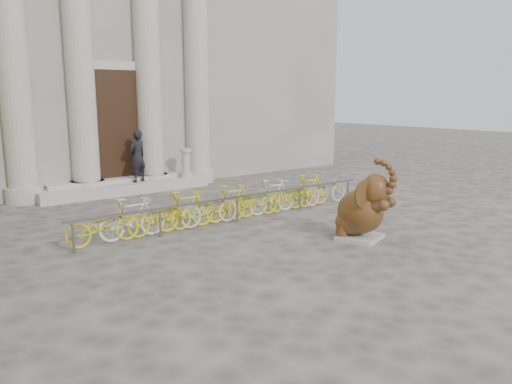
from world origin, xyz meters
TOP-DOWN VIEW (x-y plane):
  - ground at (0.00, 0.00)m, footprint 80.00×80.00m
  - classical_building at (0.00, 14.93)m, footprint 22.00×10.70m
  - entrance_steps at (0.00, 9.40)m, footprint 6.00×1.20m
  - elephant_statue at (2.06, 0.55)m, footprint 1.29×1.54m
  - bike_rack at (0.66, 3.87)m, footprint 9.03×0.53m
  - pedestrian at (0.42, 9.25)m, footprint 0.75×0.60m
  - balustrade_post at (2.24, 9.10)m, footprint 0.43×0.43m

SIDE VIEW (x-z plane):
  - ground at x=0.00m, z-range 0.00..0.00m
  - entrance_steps at x=0.00m, z-range 0.00..0.36m
  - bike_rack at x=0.66m, z-range 0.00..1.00m
  - elephant_statue at x=2.06m, z-range -0.27..1.68m
  - balustrade_post at x=2.24m, z-range 0.32..1.38m
  - pedestrian at x=0.42m, z-range 0.36..2.16m
  - classical_building at x=0.00m, z-range -0.02..11.98m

